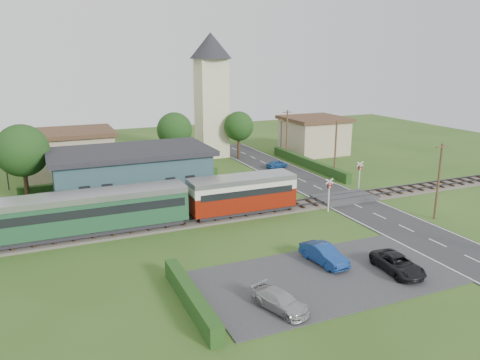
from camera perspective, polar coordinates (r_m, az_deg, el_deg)
name	(u,v)px	position (r m, az deg, el deg)	size (l,w,h in m)	color
ground	(266,219)	(42.93, 3.23, -4.78)	(120.00, 120.00, 0.00)	#2D4C19
railway_track	(257,211)	(44.58, 2.09, -3.86)	(76.00, 3.20, 0.49)	#4C443D
road	(356,205)	(48.03, 13.98, -3.02)	(6.00, 70.00, 0.05)	#28282B
car_park	(326,277)	(32.68, 10.45, -11.55)	(17.00, 9.00, 0.08)	#333335
crossing_deck	(344,198)	(49.49, 12.61, -2.15)	(6.20, 3.40, 0.45)	#333335
platform	(145,214)	(44.42, -11.49, -4.07)	(30.00, 3.00, 0.45)	gray
equipment_hut	(51,209)	(43.18, -22.03, -3.33)	(2.30, 2.30, 2.55)	beige
station_building	(132,174)	(49.20, -13.08, 0.70)	(16.00, 9.00, 5.30)	#314D55
train	(47,217)	(40.00, -22.43, -4.14)	(43.20, 2.90, 3.40)	#232328
church_tower	(211,86)	(68.27, -3.53, 11.37)	(6.00, 6.00, 17.60)	beige
house_west	(70,152)	(62.25, -20.03, 3.23)	(10.80, 8.80, 5.50)	tan
house_east	(314,135)	(72.15, 9.00, 5.47)	(8.80, 8.80, 5.50)	tan
hedge_carpark	(191,298)	(28.71, -6.01, -14.07)	(0.80, 9.00, 1.20)	#193814
hedge_roadside	(308,163)	(62.89, 8.31, 2.06)	(0.80, 18.00, 1.20)	#193814
hedge_station	(125,183)	(54.01, -13.84, -0.32)	(22.00, 0.80, 1.30)	#193814
tree_a	(22,151)	(50.91, -25.03, 3.25)	(5.20, 5.20, 8.00)	#332316
tree_b	(175,130)	(61.97, -7.98, 6.04)	(4.60, 4.60, 7.34)	#332316
tree_c	(239,126)	(67.18, -0.15, 6.56)	(4.20, 4.20, 6.78)	#332316
utility_pole_b	(439,180)	(45.54, 23.05, -0.05)	(1.40, 0.22, 7.00)	#473321
utility_pole_c	(335,149)	(57.37, 11.56, 3.75)	(1.40, 0.22, 7.00)	#473321
utility_pole_d	(287,134)	(67.38, 5.74, 5.62)	(1.40, 0.22, 7.00)	#473321
crossing_signal_near	(329,190)	(45.06, 10.81, -1.21)	(0.84, 0.28, 3.28)	silver
crossing_signal_far	(360,172)	(52.94, 14.38, 1.01)	(0.84, 0.28, 3.28)	silver
streetlamp_west	(6,163)	(57.33, -26.67, 1.84)	(0.30, 0.30, 5.15)	#3F3F47
streetlamp_east	(281,132)	(72.66, 5.05, 5.85)	(0.30, 0.30, 5.15)	#3F3F47
car_on_road	(277,164)	(61.91, 4.52, 1.94)	(1.25, 3.10, 1.06)	#205292
car_park_blue	(324,254)	(34.29, 10.19, -8.90)	(1.43, 4.11, 1.35)	navy
car_park_silver	(280,301)	(28.25, 4.92, -14.47)	(1.57, 3.85, 1.12)	#A2A4A7
car_park_dark	(398,264)	(34.24, 18.67, -9.67)	(2.00, 4.33, 1.20)	black
pedestrian_near	(220,194)	(46.02, -2.46, -1.73)	(0.60, 0.39, 1.65)	gray
pedestrian_far	(100,211)	(43.13, -16.71, -3.62)	(0.74, 0.58, 1.52)	gray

